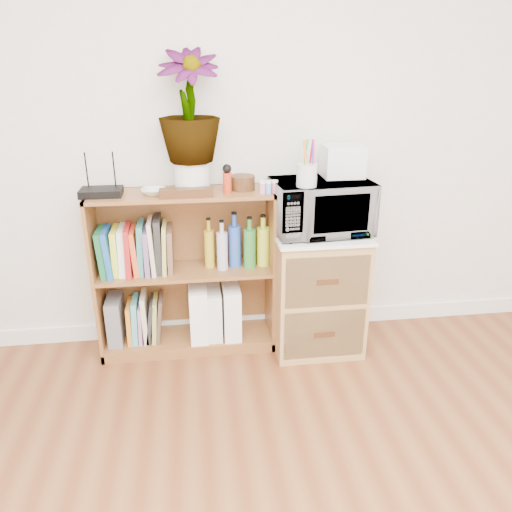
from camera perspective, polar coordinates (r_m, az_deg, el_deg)
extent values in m
cube|color=white|center=(3.21, -1.32, -7.58)|extent=(4.00, 0.02, 0.10)
cube|color=brown|center=(2.88, -8.03, -1.95)|extent=(1.00, 0.30, 0.95)
cube|color=#9E7542|center=(2.95, 6.87, -3.98)|extent=(0.50, 0.45, 0.70)
imported|color=white|center=(2.75, 7.41, 5.61)|extent=(0.55, 0.40, 0.29)
cylinder|color=silver|center=(2.57, 5.82, 9.18)|extent=(0.10, 0.10, 0.12)
cube|color=white|center=(2.81, 9.86, 10.64)|extent=(0.22, 0.18, 0.17)
cube|color=black|center=(2.74, -17.27, 6.99)|extent=(0.21, 0.15, 0.04)
imported|color=silver|center=(2.70, -11.62, 7.23)|extent=(0.13, 0.13, 0.03)
cylinder|color=silver|center=(2.72, -7.31, 9.01)|extent=(0.19, 0.19, 0.16)
imported|color=#3D7930|center=(2.67, -7.69, 16.59)|extent=(0.32, 0.32, 0.56)
cube|color=#3B1F10|center=(2.62, -7.97, 7.18)|extent=(0.28, 0.07, 0.04)
cylinder|color=#B43016|center=(2.68, -3.31, 8.36)|extent=(0.05, 0.05, 0.11)
cylinder|color=#341C0E|center=(2.74, -1.53, 8.38)|extent=(0.13, 0.13, 0.08)
cube|color=pink|center=(2.66, 1.46, 7.78)|extent=(0.12, 0.04, 0.06)
cube|color=slate|center=(3.03, -15.74, -6.96)|extent=(0.08, 0.22, 0.27)
cube|color=white|center=(2.97, -6.59, -6.25)|extent=(0.10, 0.26, 0.32)
cube|color=white|center=(2.98, -4.91, -6.43)|extent=(0.09, 0.23, 0.29)
cube|color=white|center=(2.98, -2.84, -6.14)|extent=(0.10, 0.25, 0.31)
cube|color=#1B673B|center=(2.86, -17.10, 0.47)|extent=(0.05, 0.20, 0.26)
cube|color=#1A54A0|center=(2.86, -16.42, 0.57)|extent=(0.04, 0.20, 0.27)
cube|color=#E6F239|center=(2.85, -15.72, 0.50)|extent=(0.04, 0.20, 0.25)
cube|color=white|center=(2.85, -14.98, 0.61)|extent=(0.04, 0.20, 0.26)
cube|color=#B01E1F|center=(2.84, -14.30, 0.77)|extent=(0.03, 0.20, 0.28)
cube|color=#EB5B29|center=(2.84, -13.64, 0.57)|extent=(0.04, 0.20, 0.25)
cube|color=teal|center=(2.83, -12.99, 0.92)|extent=(0.04, 0.20, 0.29)
cube|color=slate|center=(2.83, -12.30, 0.67)|extent=(0.03, 0.20, 0.25)
cube|color=beige|center=(2.82, -11.76, 1.16)|extent=(0.03, 0.20, 0.30)
cube|color=#282828|center=(2.82, -11.09, 1.25)|extent=(0.04, 0.20, 0.31)
cube|color=#B7B754|center=(2.82, -10.40, 0.98)|extent=(0.03, 0.20, 0.28)
cube|color=brown|center=(2.82, -9.79, 0.70)|extent=(0.03, 0.20, 0.24)
cylinder|color=gold|center=(2.82, -5.36, 1.28)|extent=(0.06, 0.06, 0.28)
cylinder|color=silver|center=(2.82, -3.92, 1.32)|extent=(0.06, 0.06, 0.28)
cylinder|color=blue|center=(2.82, -2.44, 1.69)|extent=(0.07, 0.07, 0.31)
cylinder|color=#2E7E30|center=(2.83, -0.79, 1.58)|extent=(0.07, 0.07, 0.29)
cylinder|color=#BFD331|center=(2.84, 0.82, 1.65)|extent=(0.07, 0.07, 0.29)
cylinder|color=silver|center=(2.85, 2.52, 1.96)|extent=(0.07, 0.07, 0.31)
cube|color=orange|center=(3.03, -14.17, -7.23)|extent=(0.03, 0.19, 0.24)
cube|color=#49ACAF|center=(3.02, -13.59, -6.99)|extent=(0.04, 0.19, 0.26)
cube|color=#A370A8|center=(3.02, -13.00, -7.24)|extent=(0.03, 0.19, 0.23)
cube|color=beige|center=(3.01, -12.53, -6.71)|extent=(0.03, 0.19, 0.29)
cube|color=#272727|center=(3.01, -11.96, -7.03)|extent=(0.06, 0.19, 0.25)
cube|color=#9FA44C|center=(3.01, -11.45, -6.96)|extent=(0.04, 0.19, 0.26)
cube|color=#4B372B|center=(3.00, -10.94, -6.83)|extent=(0.05, 0.19, 0.27)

